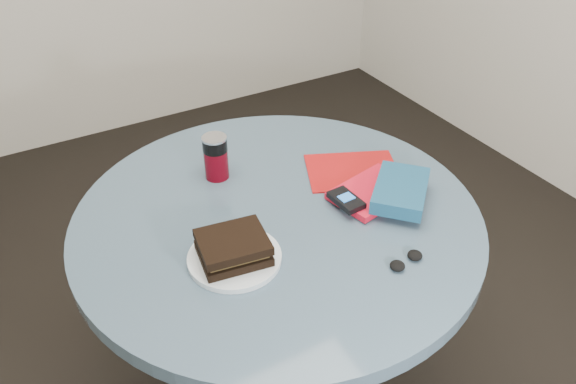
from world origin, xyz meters
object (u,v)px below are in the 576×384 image
pepper_grinder (212,161)px  magazine (353,171)px  red_book (372,192)px  mp3_player (346,200)px  headphones (406,261)px  sandwich (233,247)px  novel (401,190)px  soda_can (216,157)px  plate (235,258)px  table (278,261)px

pepper_grinder → magazine: (0.34, -0.17, -0.04)m
red_book → mp3_player: mp3_player is taller
red_book → headphones: red_book is taller
red_book → headphones: size_ratio=2.24×
sandwich → mp3_player: 0.32m
sandwich → magazine: (0.43, 0.16, -0.04)m
novel → headphones: 0.22m
pepper_grinder → novel: pepper_grinder is taller
novel → mp3_player: size_ratio=1.99×
soda_can → novel: (0.35, -0.34, -0.02)m
sandwich → pepper_grinder: 0.35m
pepper_grinder → mp3_player: bearing=-53.4°
plate → table: bearing=32.2°
red_book → mp3_player: bearing=176.6°
table → magazine: (0.26, 0.06, 0.17)m
sandwich → magazine: sandwich is taller
sandwich → headphones: bearing=-31.3°
plate → mp3_player: (0.32, 0.03, 0.02)m
novel → mp3_player: 0.14m
red_book → plate: bearing=174.1°
soda_can → magazine: bearing=-26.1°
pepper_grinder → headphones: size_ratio=0.95×
plate → mp3_player: bearing=5.3°
sandwich → red_book: bearing=6.2°
table → plate: size_ratio=4.81×
novel → mp3_player: bearing=117.9°
plate → sandwich: 0.03m
headphones → soda_can: bearing=112.9°
sandwich → soda_can: 0.34m
pepper_grinder → table: bearing=-72.4°
plate → headphones: (0.32, -0.20, 0.00)m
magazine → sandwich: bearing=-135.5°
plate → headphones: size_ratio=2.26×
novel → headphones: (-0.13, -0.18, -0.03)m
mp3_player → table: bearing=153.8°
magazine → red_book: red_book is taller
headphones → sandwich: bearing=148.7°
plate → red_book: size_ratio=1.01×
magazine → mp3_player: 0.17m
magazine → red_book: 0.12m
plate → sandwich: sandwich is taller
table → plate: 0.26m
magazine → novel: size_ratio=1.29×
novel → headphones: size_ratio=2.06×
table → sandwich: size_ratio=6.13×
pepper_grinder → mp3_player: pepper_grinder is taller
magazine → pepper_grinder: bearing=177.1°
plate → novel: novel is taller
novel → pepper_grinder: bearing=92.7°
magazine → red_book: bearing=-76.6°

